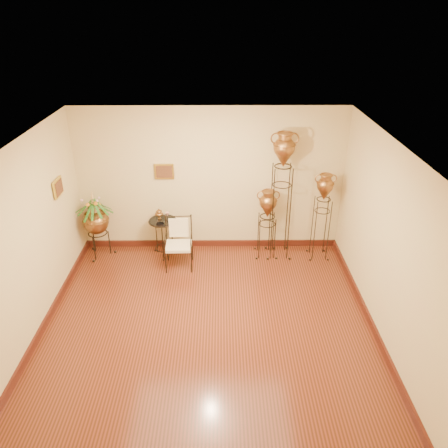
{
  "coord_description": "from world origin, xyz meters",
  "views": [
    {
      "loc": [
        0.21,
        -5.17,
        4.43
      ],
      "look_at": [
        0.25,
        1.3,
        1.1
      ],
      "focal_mm": 35.0,
      "sensor_mm": 36.0,
      "label": 1
    }
  ],
  "objects_px": {
    "amphora_tall": "(281,195)",
    "side_table": "(164,237)",
    "amphora_mid": "(322,216)",
    "planter_urn": "(96,219)",
    "armchair": "(179,244)"
  },
  "relations": [
    {
      "from": "amphora_mid",
      "to": "side_table",
      "type": "xyz_separation_m",
      "value": [
        -2.97,
        0.08,
        -0.47
      ]
    },
    {
      "from": "amphora_mid",
      "to": "armchair",
      "type": "distance_m",
      "value": 2.69
    },
    {
      "from": "amphora_tall",
      "to": "armchair",
      "type": "distance_m",
      "value": 2.07
    },
    {
      "from": "planter_urn",
      "to": "amphora_mid",
      "type": "bearing_deg",
      "value": -1.01
    },
    {
      "from": "amphora_tall",
      "to": "side_table",
      "type": "bearing_deg",
      "value": 179.98
    },
    {
      "from": "armchair",
      "to": "amphora_mid",
      "type": "bearing_deg",
      "value": 6.08
    },
    {
      "from": "planter_urn",
      "to": "side_table",
      "type": "bearing_deg",
      "value": 0.18
    },
    {
      "from": "planter_urn",
      "to": "side_table",
      "type": "height_order",
      "value": "planter_urn"
    },
    {
      "from": "amphora_mid",
      "to": "planter_urn",
      "type": "bearing_deg",
      "value": 178.99
    },
    {
      "from": "amphora_tall",
      "to": "armchair",
      "type": "xyz_separation_m",
      "value": [
        -1.87,
        -0.43,
        -0.77
      ]
    },
    {
      "from": "amphora_mid",
      "to": "planter_urn",
      "type": "relative_size",
      "value": 1.23
    },
    {
      "from": "amphora_tall",
      "to": "planter_urn",
      "type": "height_order",
      "value": "amphora_tall"
    },
    {
      "from": "amphora_mid",
      "to": "amphora_tall",
      "type": "bearing_deg",
      "value": 174.22
    },
    {
      "from": "amphora_tall",
      "to": "planter_urn",
      "type": "xyz_separation_m",
      "value": [
        -3.45,
        -0.0,
        -0.47
      ]
    },
    {
      "from": "amphora_tall",
      "to": "side_table",
      "type": "height_order",
      "value": "amphora_tall"
    }
  ]
}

